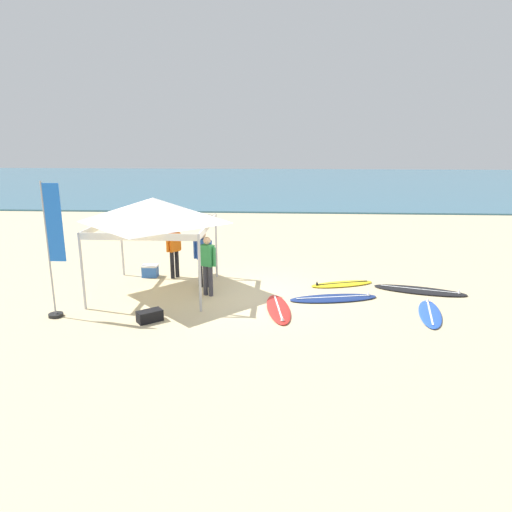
{
  "coord_description": "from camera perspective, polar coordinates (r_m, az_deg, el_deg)",
  "views": [
    {
      "loc": [
        1.02,
        -12.44,
        4.43
      ],
      "look_at": [
        0.31,
        0.7,
        1.0
      ],
      "focal_mm": 32.52,
      "sensor_mm": 36.0,
      "label": 1
    }
  ],
  "objects": [
    {
      "name": "gear_bag_near_tent",
      "position": [
        11.75,
        -12.95,
        -7.2
      ],
      "size": [
        0.67,
        0.62,
        0.28
      ],
      "primitive_type": "cube",
      "rotation": [
        0.0,
        0.0,
        0.65
      ],
      "color": "black",
      "rests_on": "ground"
    },
    {
      "name": "surfboard_yellow",
      "position": [
        14.41,
        10.48,
        -3.39
      ],
      "size": [
        2.05,
        1.09,
        0.19
      ],
      "color": "yellow",
      "rests_on": "ground"
    },
    {
      "name": "canopy_tent",
      "position": [
        13.38,
        -12.49,
        5.49
      ],
      "size": [
        3.18,
        3.18,
        2.75
      ],
      "color": "#B7B7BC",
      "rests_on": "ground"
    },
    {
      "name": "surfboard_navy",
      "position": [
        13.15,
        9.53,
        -5.12
      ],
      "size": [
        2.57,
        1.13,
        0.19
      ],
      "color": "navy",
      "rests_on": "ground"
    },
    {
      "name": "sea",
      "position": [
        45.16,
        1.81,
        9.03
      ],
      "size": [
        80.0,
        36.0,
        0.1
      ],
      "primitive_type": "cube",
      "color": "#386B84",
      "rests_on": "ground"
    },
    {
      "name": "surfboard_red",
      "position": [
        12.2,
        2.77,
        -6.51
      ],
      "size": [
        0.84,
        2.21,
        0.19
      ],
      "color": "red",
      "rests_on": "ground"
    },
    {
      "name": "banner_flag",
      "position": [
        12.33,
        -23.63,
        -0.03
      ],
      "size": [
        0.6,
        0.36,
        3.4
      ],
      "color": "#99999E",
      "rests_on": "ground"
    },
    {
      "name": "surfboard_blue",
      "position": [
        12.69,
        20.61,
        -6.63
      ],
      "size": [
        0.97,
        2.08,
        0.19
      ],
      "color": "blue",
      "rests_on": "ground"
    },
    {
      "name": "surfboard_black",
      "position": [
        14.42,
        19.5,
        -4.0
      ],
      "size": [
        2.69,
        1.42,
        0.19
      ],
      "color": "black",
      "rests_on": "ground"
    },
    {
      "name": "person_orange",
      "position": [
        14.87,
        -10.07,
        1.0
      ],
      "size": [
        0.41,
        0.43,
        1.71
      ],
      "color": "black",
      "rests_on": "ground"
    },
    {
      "name": "person_blue",
      "position": [
        13.83,
        -6.55,
        0.11
      ],
      "size": [
        0.55,
        0.26,
        1.71
      ],
      "color": "black",
      "rests_on": "ground"
    },
    {
      "name": "cooler_box",
      "position": [
        15.34,
        -12.89,
        -1.79
      ],
      "size": [
        0.5,
        0.36,
        0.39
      ],
      "color": "#2D60B7",
      "rests_on": "ground"
    },
    {
      "name": "ground_plane",
      "position": [
        13.24,
        -1.5,
        -4.93
      ],
      "size": [
        80.0,
        80.0,
        0.0
      ],
      "primitive_type": "plane",
      "color": "beige"
    },
    {
      "name": "person_green",
      "position": [
        13.07,
        -5.99,
        -0.74
      ],
      "size": [
        0.51,
        0.35,
        1.71
      ],
      "color": "#383842",
      "rests_on": "ground"
    }
  ]
}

